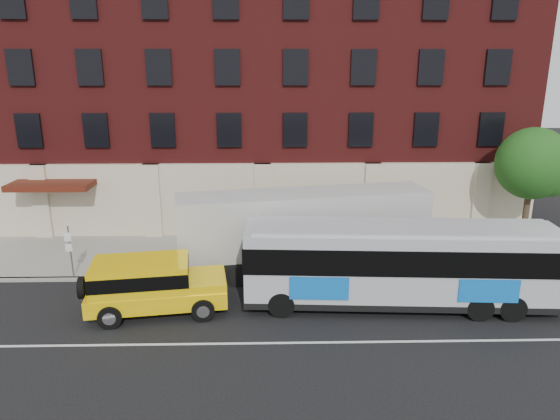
{
  "coord_description": "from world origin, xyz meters",
  "views": [
    {
      "loc": [
        0.34,
        -15.26,
        9.41
      ],
      "look_at": [
        0.8,
        5.5,
        3.38
      ],
      "focal_mm": 32.75,
      "sensor_mm": 36.0,
      "label": 1
    }
  ],
  "objects_px": {
    "yellow_suv": "(151,283)",
    "shipping_container": "(304,233)",
    "sign_pole": "(70,249)",
    "city_bus": "(401,262)",
    "street_tree": "(533,166)"
  },
  "relations": [
    {
      "from": "yellow_suv",
      "to": "shipping_container",
      "type": "height_order",
      "value": "shipping_container"
    },
    {
      "from": "sign_pole",
      "to": "shipping_container",
      "type": "distance_m",
      "value": 10.45
    },
    {
      "from": "sign_pole",
      "to": "shipping_container",
      "type": "bearing_deg",
      "value": 4.03
    },
    {
      "from": "shipping_container",
      "to": "city_bus",
      "type": "bearing_deg",
      "value": -44.84
    },
    {
      "from": "sign_pole",
      "to": "yellow_suv",
      "type": "xyz_separation_m",
      "value": [
        4.24,
        -3.19,
        -0.23
      ]
    },
    {
      "from": "street_tree",
      "to": "yellow_suv",
      "type": "distance_m",
      "value": 19.22
    },
    {
      "from": "sign_pole",
      "to": "city_bus",
      "type": "xyz_separation_m",
      "value": [
        14.01,
        -2.84,
        0.4
      ]
    },
    {
      "from": "street_tree",
      "to": "shipping_container",
      "type": "relative_size",
      "value": 0.53
    },
    {
      "from": "yellow_suv",
      "to": "shipping_container",
      "type": "bearing_deg",
      "value": 32.41
    },
    {
      "from": "city_bus",
      "to": "yellow_suv",
      "type": "xyz_separation_m",
      "value": [
        -9.77,
        -0.34,
        -0.63
      ]
    },
    {
      "from": "yellow_suv",
      "to": "shipping_container",
      "type": "xyz_separation_m",
      "value": [
        6.17,
        3.92,
        0.66
      ]
    },
    {
      "from": "city_bus",
      "to": "yellow_suv",
      "type": "distance_m",
      "value": 9.8
    },
    {
      "from": "street_tree",
      "to": "shipping_container",
      "type": "distance_m",
      "value": 12.18
    },
    {
      "from": "sign_pole",
      "to": "street_tree",
      "type": "distance_m",
      "value": 22.49
    },
    {
      "from": "shipping_container",
      "to": "sign_pole",
      "type": "bearing_deg",
      "value": -175.97
    }
  ]
}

